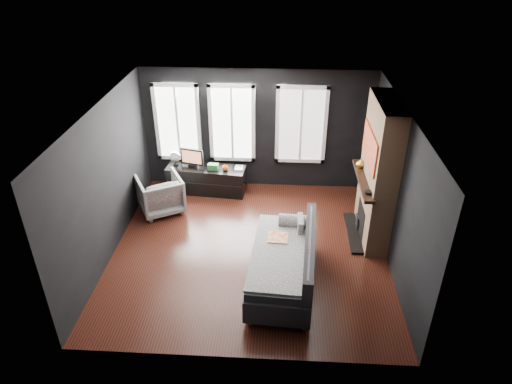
# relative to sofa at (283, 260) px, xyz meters

# --- Properties ---
(floor) EXTENTS (5.00, 5.00, 0.00)m
(floor) POSITION_rel_sofa_xyz_m (-0.61, 0.90, -0.48)
(floor) COLOR black
(floor) RESTS_ON ground
(ceiling) EXTENTS (5.00, 5.00, 0.00)m
(ceiling) POSITION_rel_sofa_xyz_m (-0.61, 0.90, 2.22)
(ceiling) COLOR white
(ceiling) RESTS_ON ground
(wall_back) EXTENTS (5.00, 0.02, 2.70)m
(wall_back) POSITION_rel_sofa_xyz_m (-0.61, 3.40, 0.87)
(wall_back) COLOR black
(wall_back) RESTS_ON ground
(wall_left) EXTENTS (0.02, 5.00, 2.70)m
(wall_left) POSITION_rel_sofa_xyz_m (-3.11, 0.90, 0.87)
(wall_left) COLOR black
(wall_left) RESTS_ON ground
(wall_right) EXTENTS (0.02, 5.00, 2.70)m
(wall_right) POSITION_rel_sofa_xyz_m (1.89, 0.90, 0.87)
(wall_right) COLOR black
(wall_right) RESTS_ON ground
(windows) EXTENTS (4.00, 0.16, 1.76)m
(windows) POSITION_rel_sofa_xyz_m (-1.06, 3.36, 1.90)
(windows) COLOR white
(windows) RESTS_ON wall_back
(fireplace) EXTENTS (0.70, 1.62, 2.70)m
(fireplace) POSITION_rel_sofa_xyz_m (1.69, 1.50, 0.87)
(fireplace) COLOR #93724C
(fireplace) RESTS_ON floor
(sofa) EXTENTS (1.26, 2.29, 0.95)m
(sofa) POSITION_rel_sofa_xyz_m (0.00, 0.00, 0.00)
(sofa) COLOR black
(sofa) RESTS_ON floor
(stripe_pillow) EXTENTS (0.10, 0.39, 0.39)m
(stripe_pillow) POSITION_rel_sofa_xyz_m (0.29, 0.64, 0.21)
(stripe_pillow) COLOR gray
(stripe_pillow) RESTS_ON sofa
(armchair) EXTENTS (1.12, 1.10, 0.87)m
(armchair) POSITION_rel_sofa_xyz_m (-2.56, 2.13, -0.04)
(armchair) COLOR white
(armchair) RESTS_ON floor
(media_console) EXTENTS (1.78, 0.71, 0.60)m
(media_console) POSITION_rel_sofa_xyz_m (-1.73, 3.00, -0.18)
(media_console) COLOR black
(media_console) RESTS_ON floor
(monitor) EXTENTS (0.54, 0.25, 0.48)m
(monitor) POSITION_rel_sofa_xyz_m (-2.03, 3.04, 0.36)
(monitor) COLOR black
(monitor) RESTS_ON media_console
(desk_fan) EXTENTS (0.26, 0.26, 0.33)m
(desk_fan) POSITION_rel_sofa_xyz_m (-2.41, 3.08, 0.29)
(desk_fan) COLOR gray
(desk_fan) RESTS_ON media_console
(mug) EXTENTS (0.14, 0.11, 0.13)m
(mug) POSITION_rel_sofa_xyz_m (-1.28, 2.89, 0.19)
(mug) COLOR orange
(mug) RESTS_ON media_console
(book) EXTENTS (0.18, 0.02, 0.25)m
(book) POSITION_rel_sofa_xyz_m (-1.08, 3.01, 0.24)
(book) COLOR #B5AD90
(book) RESTS_ON media_console
(storage_box) EXTENTS (0.24, 0.17, 0.12)m
(storage_box) POSITION_rel_sofa_xyz_m (-1.55, 2.93, 0.18)
(storage_box) COLOR #286831
(storage_box) RESTS_ON media_console
(mantel_vase) EXTENTS (0.23, 0.24, 0.18)m
(mantel_vase) POSITION_rel_sofa_xyz_m (1.44, 1.95, 0.84)
(mantel_vase) COLOR gold
(mantel_vase) RESTS_ON fireplace
(mantel_clock) EXTENTS (0.18, 0.18, 0.04)m
(mantel_clock) POSITION_rel_sofa_xyz_m (1.44, 0.95, 0.78)
(mantel_clock) COLOR black
(mantel_clock) RESTS_ON fireplace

